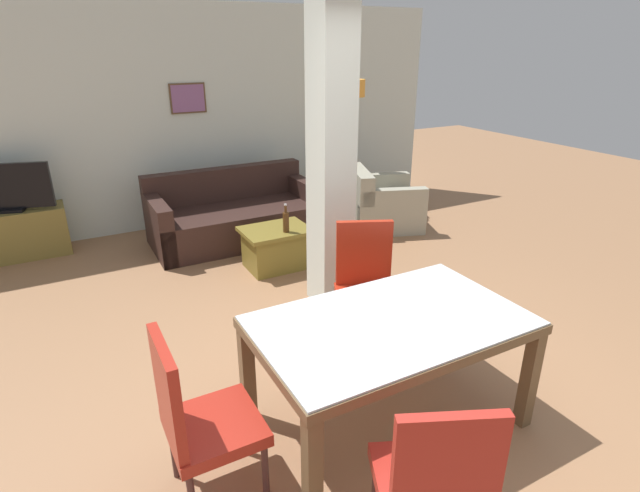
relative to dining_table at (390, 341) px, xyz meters
The scene contains 13 objects.
ground_plane 0.59m from the dining_table, ahead, with size 18.00×18.00×0.00m, color #9A6D4A.
back_wall 4.44m from the dining_table, 90.00° to the left, with size 7.20×0.09×2.70m.
divider_pillar 1.82m from the dining_table, 72.74° to the left, with size 0.31×0.34×2.70m.
dining_table is the anchor object (origin of this frame).
dining_chair_near_left 0.96m from the dining_table, 114.28° to the right, with size 0.61×0.61×0.98m.
dining_chair_head_left 1.17m from the dining_table, behind, with size 0.46×0.46×0.98m.
dining_chair_far_right 0.95m from the dining_table, 65.31° to the left, with size 0.61×0.61×0.98m.
sofa 3.50m from the dining_table, 85.90° to the left, with size 1.98×0.94×0.82m.
armchair 3.72m from the dining_table, 55.54° to the left, with size 1.12×1.16×0.75m.
coffee_table 2.54m from the dining_table, 81.99° to the left, with size 0.70×0.53×0.43m.
bottle 2.39m from the dining_table, 80.12° to the left, with size 0.06×0.06×0.30m.
tv_stand 4.63m from the dining_table, 117.46° to the left, with size 1.16×0.40×0.55m.
floor_lamp 4.37m from the dining_table, 61.07° to the left, with size 0.28×0.28×1.79m.
Camera 1 is at (-1.57, -2.02, 2.24)m, focal length 28.00 mm.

